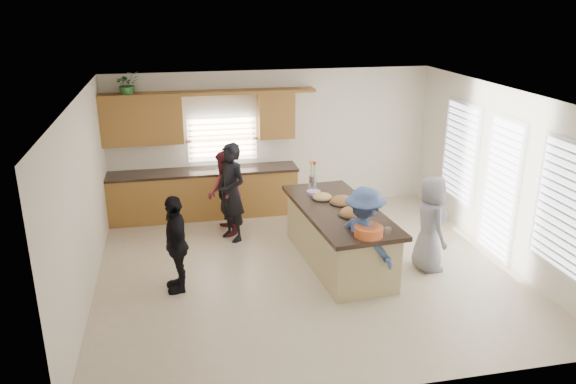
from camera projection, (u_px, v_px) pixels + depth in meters
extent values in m
plane|color=beige|center=(306.00, 270.00, 8.99)|extent=(6.50, 6.50, 0.00)
cube|color=silver|center=(272.00, 140.00, 11.30)|extent=(6.50, 0.02, 2.80)
cube|color=silver|center=(376.00, 279.00, 5.76)|extent=(6.50, 0.02, 2.80)
cube|color=silver|center=(83.00, 202.00, 7.90)|extent=(0.02, 6.00, 2.80)
cube|color=silver|center=(500.00, 174.00, 9.16)|extent=(0.02, 6.00, 2.80)
cube|color=white|center=(308.00, 95.00, 8.07)|extent=(6.50, 6.00, 0.02)
cube|color=olive|center=(204.00, 195.00, 11.05)|extent=(3.65, 0.62, 0.90)
cube|color=black|center=(203.00, 172.00, 10.90)|extent=(3.70, 0.65, 0.05)
cube|color=olive|center=(142.00, 121.00, 10.47)|extent=(1.50, 0.36, 0.90)
cube|color=olive|center=(276.00, 115.00, 10.96)|extent=(0.70, 0.36, 0.90)
cube|color=olive|center=(209.00, 93.00, 10.56)|extent=(4.05, 0.40, 0.06)
cube|color=brown|center=(222.00, 140.00, 11.05)|extent=(1.35, 0.08, 0.85)
cube|color=white|center=(460.00, 152.00, 10.34)|extent=(0.06, 1.10, 1.75)
cube|color=white|center=(500.00, 189.00, 9.13)|extent=(0.06, 0.85, 2.25)
cube|color=white|center=(563.00, 207.00, 7.66)|extent=(0.06, 1.10, 1.75)
cube|color=tan|center=(338.00, 238.00, 9.10)|extent=(1.19, 2.57, 0.88)
cube|color=black|center=(339.00, 210.00, 8.94)|extent=(1.36, 2.78, 0.07)
cube|color=black|center=(338.00, 260.00, 9.23)|extent=(1.11, 2.48, 0.08)
cylinder|color=black|center=(353.00, 214.00, 8.65)|extent=(0.47, 0.47, 0.02)
ellipsoid|color=#A46533|center=(353.00, 213.00, 8.64)|extent=(0.42, 0.42, 0.19)
cylinder|color=black|center=(343.00, 203.00, 9.15)|extent=(0.46, 0.46, 0.02)
ellipsoid|color=#A46533|center=(343.00, 202.00, 9.14)|extent=(0.41, 0.41, 0.19)
cylinder|color=black|center=(322.00, 198.00, 9.34)|extent=(0.36, 0.36, 0.02)
ellipsoid|color=tan|center=(322.00, 197.00, 9.33)|extent=(0.32, 0.32, 0.15)
cylinder|color=orange|center=(369.00, 231.00, 7.88)|extent=(0.41, 0.41, 0.14)
cylinder|color=beige|center=(369.00, 228.00, 7.87)|extent=(0.33, 0.33, 0.04)
cylinder|color=white|center=(388.00, 230.00, 7.97)|extent=(0.09, 0.09, 0.09)
cylinder|color=#BA96DA|center=(314.00, 192.00, 9.59)|extent=(0.23, 0.23, 0.05)
cylinder|color=silver|center=(313.00, 180.00, 10.03)|extent=(0.14, 0.14, 0.17)
imported|color=#2B6629|center=(127.00, 84.00, 10.21)|extent=(0.53, 0.50, 0.47)
imported|color=black|center=(231.00, 192.00, 9.86)|extent=(0.70, 0.77, 1.77)
imported|color=maroon|center=(225.00, 194.00, 10.11)|extent=(0.64, 0.79, 1.56)
imported|color=black|center=(176.00, 244.00, 8.16)|extent=(0.43, 0.89, 1.48)
imported|color=#3C5383|center=(364.00, 240.00, 8.16)|extent=(1.00, 1.19, 1.59)
imported|color=gray|center=(430.00, 224.00, 8.79)|extent=(0.51, 0.76, 1.55)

